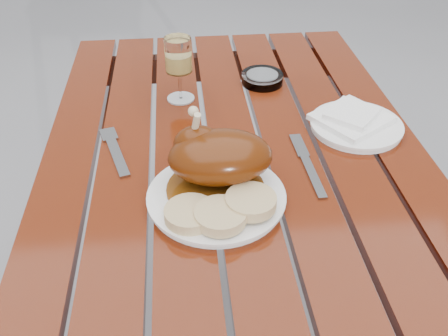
# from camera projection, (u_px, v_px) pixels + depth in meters

# --- Properties ---
(table) EXTENTS (0.80, 1.20, 0.75)m
(table) POSITION_uv_depth(u_px,v_px,m) (232.00, 263.00, 1.29)
(table) COLOR #69250C
(table) RESTS_ON ground
(dinner_plate) EXTENTS (0.28, 0.28, 0.02)m
(dinner_plate) POSITION_uv_depth(u_px,v_px,m) (216.00, 198.00, 0.91)
(dinner_plate) COLOR white
(dinner_plate) RESTS_ON table
(roast_duck) EXTENTS (0.20, 0.18, 0.14)m
(roast_duck) POSITION_uv_depth(u_px,v_px,m) (217.00, 156.00, 0.91)
(roast_duck) COLOR #61320B
(roast_duck) RESTS_ON dinner_plate
(bread_dumplings) EXTENTS (0.20, 0.12, 0.03)m
(bread_dumplings) POSITION_uv_depth(u_px,v_px,m) (221.00, 210.00, 0.85)
(bread_dumplings) COLOR tan
(bread_dumplings) RESTS_ON dinner_plate
(wine_glass) EXTENTS (0.08, 0.08, 0.16)m
(wine_glass) POSITION_uv_depth(u_px,v_px,m) (179.00, 70.00, 1.18)
(wine_glass) COLOR #FBD872
(wine_glass) RESTS_ON table
(side_plate) EXTENTS (0.27, 0.27, 0.02)m
(side_plate) POSITION_uv_depth(u_px,v_px,m) (356.00, 126.00, 1.11)
(side_plate) COLOR white
(side_plate) RESTS_ON table
(napkin) EXTENTS (0.20, 0.19, 0.01)m
(napkin) POSITION_uv_depth(u_px,v_px,m) (351.00, 118.00, 1.11)
(napkin) COLOR white
(napkin) RESTS_ON side_plate
(ashtray) EXTENTS (0.13, 0.13, 0.03)m
(ashtray) POSITION_uv_depth(u_px,v_px,m) (262.00, 78.00, 1.29)
(ashtray) COLOR #B2B7BC
(ashtray) RESTS_ON table
(fork) EXTENTS (0.07, 0.17, 0.01)m
(fork) POSITION_uv_depth(u_px,v_px,m) (116.00, 153.00, 1.03)
(fork) COLOR gray
(fork) RESTS_ON table
(knife) EXTENTS (0.02, 0.19, 0.01)m
(knife) POSITION_uv_depth(u_px,v_px,m) (310.00, 169.00, 0.99)
(knife) COLOR gray
(knife) RESTS_ON table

